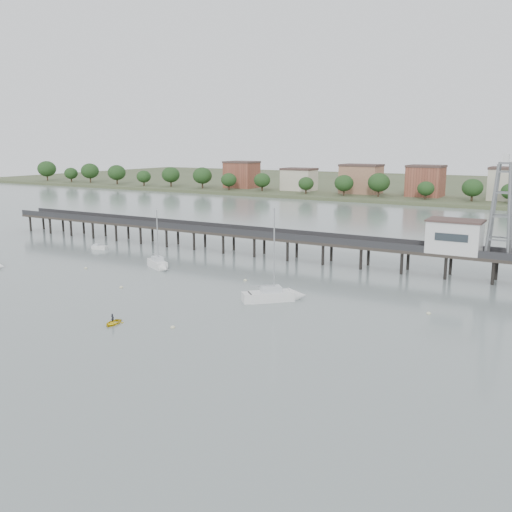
{
  "coord_description": "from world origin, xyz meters",
  "views": [
    {
      "loc": [
        42.42,
        -32.14,
        21.29
      ],
      "look_at": [
        -0.7,
        42.0,
        4.0
      ],
      "focal_mm": 40.0,
      "sensor_mm": 36.0,
      "label": 1
    }
  ],
  "objects_px": {
    "sailboat_b": "(160,265)",
    "sailboat_c": "(280,296)",
    "yellow_dinghy": "(113,324)",
    "white_tender": "(99,247)",
    "lattice_tower": "(501,210)",
    "pier": "(310,240)"
  },
  "relations": [
    {
      "from": "pier",
      "to": "white_tender",
      "type": "bearing_deg",
      "value": -165.43
    },
    {
      "from": "white_tender",
      "to": "sailboat_b",
      "type": "bearing_deg",
      "value": -31.32
    },
    {
      "from": "white_tender",
      "to": "yellow_dinghy",
      "type": "distance_m",
      "value": 50.03
    },
    {
      "from": "sailboat_b",
      "to": "pier",
      "type": "bearing_deg",
      "value": 72.6
    },
    {
      "from": "sailboat_b",
      "to": "sailboat_c",
      "type": "bearing_deg",
      "value": 13.88
    },
    {
      "from": "sailboat_b",
      "to": "white_tender",
      "type": "height_order",
      "value": "sailboat_b"
    },
    {
      "from": "sailboat_b",
      "to": "sailboat_c",
      "type": "xyz_separation_m",
      "value": [
        26.77,
        -6.92,
        -0.02
      ]
    },
    {
      "from": "sailboat_c",
      "to": "sailboat_b",
      "type": "bearing_deg",
      "value": 121.57
    },
    {
      "from": "sailboat_b",
      "to": "yellow_dinghy",
      "type": "relative_size",
      "value": 3.92
    },
    {
      "from": "lattice_tower",
      "to": "sailboat_b",
      "type": "distance_m",
      "value": 55.09
    },
    {
      "from": "lattice_tower",
      "to": "sailboat_c",
      "type": "relative_size",
      "value": 1.15
    },
    {
      "from": "pier",
      "to": "sailboat_c",
      "type": "height_order",
      "value": "sailboat_c"
    },
    {
      "from": "lattice_tower",
      "to": "yellow_dinghy",
      "type": "relative_size",
      "value": 5.77
    },
    {
      "from": "white_tender",
      "to": "yellow_dinghy",
      "type": "xyz_separation_m",
      "value": [
        36.61,
        -34.1,
        -0.37
      ]
    },
    {
      "from": "lattice_tower",
      "to": "white_tender",
      "type": "height_order",
      "value": "lattice_tower"
    },
    {
      "from": "lattice_tower",
      "to": "yellow_dinghy",
      "type": "bearing_deg",
      "value": -128.95
    },
    {
      "from": "sailboat_c",
      "to": "lattice_tower",
      "type": "bearing_deg",
      "value": 3.0
    },
    {
      "from": "sailboat_b",
      "to": "yellow_dinghy",
      "type": "distance_m",
      "value": 29.88
    },
    {
      "from": "pier",
      "to": "sailboat_b",
      "type": "xyz_separation_m",
      "value": [
        -19.24,
        -18.72,
        -3.14
      ]
    },
    {
      "from": "lattice_tower",
      "to": "sailboat_c",
      "type": "bearing_deg",
      "value": -133.07
    },
    {
      "from": "pier",
      "to": "sailboat_b",
      "type": "distance_m",
      "value": 27.03
    },
    {
      "from": "lattice_tower",
      "to": "white_tender",
      "type": "xyz_separation_m",
      "value": [
        -72.86,
        -10.75,
        -10.73
      ]
    }
  ]
}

